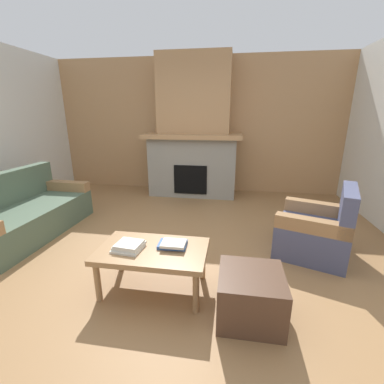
# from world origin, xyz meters

# --- Properties ---
(ground) EXTENTS (9.00, 9.00, 0.00)m
(ground) POSITION_xyz_m (0.00, 0.00, 0.00)
(ground) COLOR olive
(wall_back_wood_panel) EXTENTS (6.00, 0.12, 2.70)m
(wall_back_wood_panel) POSITION_xyz_m (0.00, 3.00, 1.35)
(wall_back_wood_panel) COLOR tan
(wall_back_wood_panel) RESTS_ON ground
(fireplace) EXTENTS (1.90, 0.82, 2.70)m
(fireplace) POSITION_xyz_m (0.00, 2.62, 1.16)
(fireplace) COLOR gray
(fireplace) RESTS_ON ground
(couch) EXTENTS (0.88, 1.82, 0.85)m
(couch) POSITION_xyz_m (-2.00, 0.33, 0.29)
(couch) COLOR #4C604C
(couch) RESTS_ON ground
(armchair) EXTENTS (0.97, 0.97, 0.85)m
(armchair) POSITION_xyz_m (1.81, 0.39, 0.29)
(armchair) COLOR #474C6B
(armchair) RESTS_ON ground
(coffee_table) EXTENTS (1.00, 0.60, 0.43)m
(coffee_table) POSITION_xyz_m (0.10, -0.54, 0.38)
(coffee_table) COLOR #997047
(coffee_table) RESTS_ON ground
(ottoman) EXTENTS (0.52, 0.52, 0.40)m
(ottoman) POSITION_xyz_m (0.99, -0.76, 0.20)
(ottoman) COLOR #4C3323
(ottoman) RESTS_ON ground
(book_stack_near_edge) EXTENTS (0.28, 0.26, 0.06)m
(book_stack_near_edge) POSITION_xyz_m (-0.10, -0.58, 0.46)
(book_stack_near_edge) COLOR beige
(book_stack_near_edge) RESTS_ON coffee_table
(book_stack_center) EXTENTS (0.27, 0.21, 0.06)m
(book_stack_center) POSITION_xyz_m (0.28, -0.48, 0.46)
(book_stack_center) COLOR #335699
(book_stack_center) RESTS_ON coffee_table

